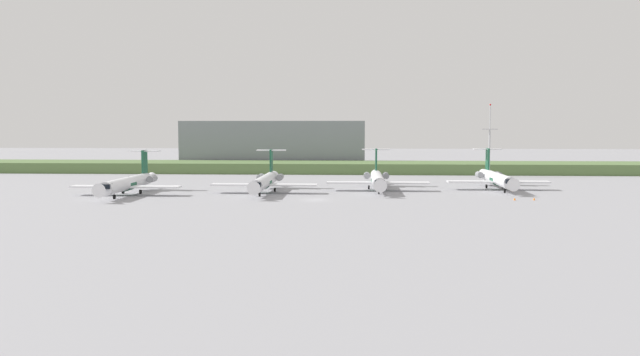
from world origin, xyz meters
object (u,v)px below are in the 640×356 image
safety_cone_front_marker (515,199)px  safety_cone_mid_marker (534,199)px  regional_jet_fourth (497,178)px  regional_jet_nearest (129,183)px  regional_jet_second (265,181)px  antenna_mast (489,146)px  regional_jet_third (378,179)px

safety_cone_front_marker → safety_cone_mid_marker: bearing=4.1°
regional_jet_fourth → regional_jet_nearest: bearing=-168.7°
regional_jet_fourth → safety_cone_front_marker: size_ratio=56.36×
regional_jet_second → antenna_mast: bearing=38.9°
regional_jet_nearest → regional_jet_fourth: (80.08, 16.04, 0.00)m
antenna_mast → safety_cone_front_marker: antenna_mast is taller
regional_jet_second → regional_jet_fourth: (51.95, 10.15, 0.00)m
regional_jet_nearest → safety_cone_front_marker: (78.79, -5.78, -2.26)m
antenna_mast → safety_cone_mid_marker: size_ratio=37.62×
safety_cone_front_marker → safety_cone_mid_marker: (3.81, 0.27, 0.00)m
regional_jet_nearest → regional_jet_third: same height
regional_jet_nearest → safety_cone_mid_marker: (82.60, -5.51, -2.26)m
safety_cone_mid_marker → regional_jet_second: bearing=168.2°
regional_jet_third → safety_cone_front_marker: bearing=-34.6°
regional_jet_third → safety_cone_mid_marker: regional_jet_third is taller
antenna_mast → regional_jet_second: bearing=-141.1°
regional_jet_nearest → safety_cone_mid_marker: regional_jet_nearest is taller
regional_jet_third → antenna_mast: antenna_mast is taller
antenna_mast → safety_cone_front_marker: (-7.15, -58.35, -8.36)m
regional_jet_second → regional_jet_fourth: same height
regional_jet_second → safety_cone_mid_marker: 55.71m
antenna_mast → safety_cone_mid_marker: (-3.33, -58.08, -8.36)m
regional_jet_nearest → safety_cone_front_marker: bearing=-4.2°
regional_jet_second → safety_cone_front_marker: bearing=-13.0°
safety_cone_mid_marker → regional_jet_third: bearing=149.3°
regional_jet_second → safety_cone_mid_marker: (54.48, -11.40, -2.26)m
safety_cone_front_marker → regional_jet_third: bearing=145.4°
regional_jet_nearest → safety_cone_mid_marker: bearing=-3.8°
regional_jet_third → safety_cone_front_marker: size_ratio=56.36×
regional_jet_fourth → antenna_mast: (5.86, 36.53, 6.09)m
regional_jet_second → regional_jet_fourth: 52.94m
antenna_mast → regional_jet_fourth: bearing=-99.1°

